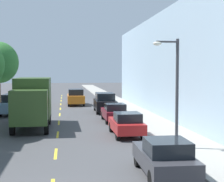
# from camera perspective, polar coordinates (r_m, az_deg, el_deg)

# --- Properties ---
(ground_plane) EXTENTS (160.00, 160.00, 0.00)m
(ground_plane) POSITION_cam_1_polar(r_m,az_deg,el_deg) (39.58, -8.79, -2.54)
(ground_plane) COLOR #424244
(sidewalk_right) EXTENTS (3.20, 120.00, 0.14)m
(sidewalk_right) POSITION_cam_1_polar(r_m,az_deg,el_deg) (38.17, 1.91, -2.62)
(sidewalk_right) COLOR #99968E
(sidewalk_right) RESTS_ON ground_plane
(lane_centerline_dashes) EXTENTS (0.14, 47.20, 0.01)m
(lane_centerline_dashes) POSITION_cam_1_polar(r_m,az_deg,el_deg) (34.11, -8.88, -3.48)
(lane_centerline_dashes) COLOR yellow
(lane_centerline_dashes) RESTS_ON ground_plane
(apartment_block_opposite) EXTENTS (10.00, 36.00, 9.20)m
(apartment_block_opposite) POSITION_cam_1_polar(r_m,az_deg,el_deg) (32.23, 16.15, 4.22)
(apartment_block_opposite) COLOR #9EB7CC
(apartment_block_opposite) RESTS_ON ground_plane
(street_lamp) EXTENTS (1.35, 0.28, 5.53)m
(street_lamp) POSITION_cam_1_polar(r_m,az_deg,el_deg) (17.09, 10.52, 1.24)
(street_lamp) COLOR #38383D
(street_lamp) RESTS_ON sidewalk_right
(delivery_box_truck) EXTENTS (2.48, 7.17, 3.56)m
(delivery_box_truck) POSITION_cam_1_polar(r_m,az_deg,el_deg) (24.67, -13.38, -1.51)
(delivery_box_truck) COLOR #2D471E
(delivery_box_truck) RESTS_ON ground_plane
(parked_pickup_forest) EXTENTS (2.16, 5.36, 1.73)m
(parked_pickup_forest) POSITION_cam_1_polar(r_m,az_deg,el_deg) (46.56, -14.04, -0.70)
(parked_pickup_forest) COLOR #194C28
(parked_pickup_forest) RESTS_ON ground_plane
(parked_wagon_silver) EXTENTS (1.87, 4.72, 1.50)m
(parked_wagon_silver) POSITION_cam_1_polar(r_m,az_deg,el_deg) (39.08, -15.35, -1.51)
(parked_wagon_silver) COLOR #B2B5BA
(parked_wagon_silver) RESTS_ON ground_plane
(parked_hatchback_red) EXTENTS (1.76, 4.01, 1.50)m
(parked_hatchback_red) POSITION_cam_1_polar(r_m,az_deg,el_deg) (20.98, 2.49, -5.64)
(parked_hatchback_red) COLOR #AD1E1E
(parked_hatchback_red) RESTS_ON ground_plane
(parked_suv_black) EXTENTS (2.05, 4.84, 1.93)m
(parked_suv_black) POSITION_cam_1_polar(r_m,az_deg,el_deg) (32.98, -1.23, -1.95)
(parked_suv_black) COLOR black
(parked_suv_black) RESTS_ON ground_plane
(parked_wagon_teal) EXTENTS (1.83, 4.70, 1.50)m
(parked_wagon_teal) POSITION_cam_1_polar(r_m,az_deg,el_deg) (56.28, -12.96, -0.03)
(parked_wagon_teal) COLOR #195B60
(parked_wagon_teal) RESTS_ON ground_plane
(parked_wagon_white) EXTENTS (1.84, 4.71, 1.50)m
(parked_wagon_white) POSITION_cam_1_polar(r_m,az_deg,el_deg) (64.40, -12.41, 0.39)
(parked_wagon_white) COLOR silver
(parked_wagon_white) RESTS_ON ground_plane
(parked_hatchback_charcoal) EXTENTS (1.85, 4.05, 1.50)m
(parked_hatchback_charcoal) POSITION_cam_1_polar(r_m,az_deg,el_deg) (13.13, 8.96, -11.13)
(parked_hatchback_charcoal) COLOR #333338
(parked_hatchback_charcoal) RESTS_ON ground_plane
(parked_suv_sky) EXTENTS (2.05, 4.84, 1.93)m
(parked_suv_sky) POSITION_cam_1_polar(r_m,az_deg,el_deg) (32.65, -16.50, -2.14)
(parked_suv_sky) COLOR #7A9EC6
(parked_suv_sky) RESTS_ON ground_plane
(parked_hatchback_burgundy) EXTENTS (1.76, 4.01, 1.50)m
(parked_hatchback_burgundy) POSITION_cam_1_polar(r_m,az_deg,el_deg) (26.78, 0.42, -3.68)
(parked_hatchback_burgundy) COLOR maroon
(parked_hatchback_burgundy) RESTS_ON ground_plane
(moving_orange_sedan) EXTENTS (1.95, 4.80, 1.93)m
(moving_orange_sedan) POSITION_cam_1_polar(r_m,az_deg,el_deg) (40.33, -6.23, -1.01)
(moving_orange_sedan) COLOR orange
(moving_orange_sedan) RESTS_ON ground_plane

